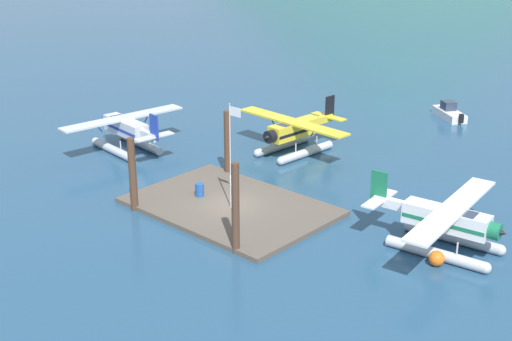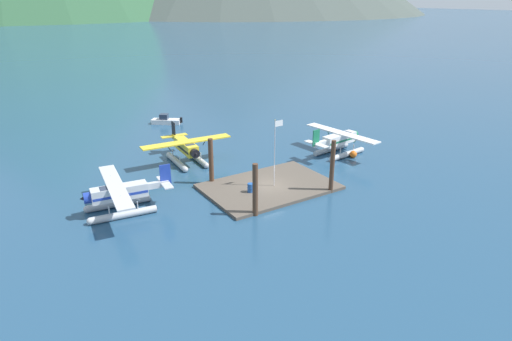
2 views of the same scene
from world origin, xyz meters
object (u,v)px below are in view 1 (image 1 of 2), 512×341
Objects in this scene: mooring_buoy at (437,258)px; seaplane_silver_port_fwd at (126,131)px; seaplane_white_stbd_fwd at (446,225)px; fuel_drum at (200,190)px; flagpole at (231,145)px; boat_white_open_north at (449,112)px; seaplane_yellow_bow_left at (294,134)px.

seaplane_silver_port_fwd is at bearing 178.74° from mooring_buoy.
seaplane_white_stbd_fwd and seaplane_silver_port_fwd have the same top height.
flagpole is at bearing 1.11° from fuel_drum.
boat_white_open_north is at bearing 90.32° from flagpole.
seaplane_silver_port_fwd reaches higher than boat_white_open_north.
seaplane_yellow_bow_left is at bearing 110.96° from flagpole.
flagpole is at bearing -161.11° from seaplane_white_stbd_fwd.
fuel_drum is at bearing -82.78° from seaplane_yellow_bow_left.
mooring_buoy is at bearing -1.26° from seaplane_silver_port_fwd.
mooring_buoy is 19.67m from seaplane_yellow_bow_left.
mooring_buoy is 0.08× the size of seaplane_white_stbd_fwd.
seaplane_yellow_bow_left and seaplane_silver_port_fwd have the same top height.
flagpole reaches higher than seaplane_yellow_bow_left.
boat_white_open_north is at bearing 60.66° from seaplane_silver_port_fwd.
mooring_buoy is at bearing -63.41° from boat_white_open_north.
boat_white_open_north reaches higher than mooring_buoy.
seaplane_white_stbd_fwd is 27.07m from seaplane_silver_port_fwd.
seaplane_silver_port_fwd is 2.45× the size of boat_white_open_north.
seaplane_white_stbd_fwd is at bearing 18.89° from flagpole.
flagpole is 7.73× the size of fuel_drum.
flagpole is 7.97× the size of mooring_buoy.
mooring_buoy is 29.41m from boat_white_open_north.
flagpole is 0.65× the size of seaplane_silver_port_fwd.
seaplane_white_stbd_fwd is at bearing 106.72° from mooring_buoy.
flagpole is 28.95m from boat_white_open_north.
seaplane_yellow_bow_left is 1.00× the size of seaplane_silver_port_fwd.
seaplane_silver_port_fwd is 29.49m from boat_white_open_north.
seaplane_silver_port_fwd is at bearing -177.30° from seaplane_white_stbd_fwd.
mooring_buoy is 0.08× the size of seaplane_silver_port_fwd.
boat_white_open_north is (2.77, 28.73, -0.25)m from fuel_drum.
mooring_buoy is at bearing 8.67° from fuel_drum.
seaplane_yellow_bow_left reaches higher than mooring_buoy.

